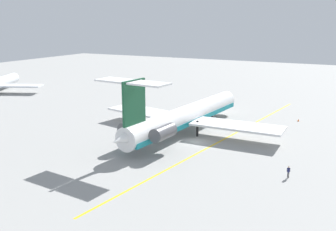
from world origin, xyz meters
name	(u,v)px	position (x,y,z in m)	size (l,w,h in m)	color
ground	(196,142)	(0.00, 0.00, 0.00)	(292.06, 292.06, 0.00)	gray
main_jetliner	(183,117)	(3.58, 4.28, 3.42)	(43.07, 38.09, 12.54)	white
ground_crew_near_nose	(140,103)	(20.05, 24.06, 1.15)	(0.42, 0.29, 1.82)	black
ground_crew_near_tail	(289,170)	(-9.37, -18.13, 1.13)	(0.28, 0.45, 1.78)	black
safety_cone_nose	(298,120)	(23.80, -14.24, 0.28)	(0.40, 0.40, 0.55)	#EA590F
taxiway_centreline	(226,138)	(4.78, -4.25, 0.00)	(74.55, 0.36, 0.01)	gold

